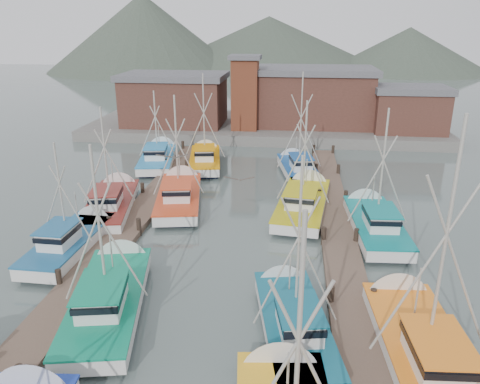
# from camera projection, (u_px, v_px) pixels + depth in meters

# --- Properties ---
(ground) EXTENTS (260.00, 260.00, 0.00)m
(ground) POSITION_uv_depth(u_px,v_px,m) (217.00, 279.00, 25.58)
(ground) COLOR #4C5C58
(ground) RESTS_ON ground
(dock_left) EXTENTS (2.30, 46.00, 1.50)m
(dock_left) POSITION_uv_depth(u_px,v_px,m) (120.00, 238.00, 30.05)
(dock_left) COLOR brown
(dock_left) RESTS_ON ground
(dock_right) EXTENTS (2.30, 46.00, 1.50)m
(dock_right) POSITION_uv_depth(u_px,v_px,m) (341.00, 249.00, 28.52)
(dock_right) COLOR brown
(dock_right) RESTS_ON ground
(quay) EXTENTS (44.00, 16.00, 1.20)m
(quay) POSITION_uv_depth(u_px,v_px,m) (264.00, 127.00, 59.91)
(quay) COLOR slate
(quay) RESTS_ON ground
(shed_left) EXTENTS (12.72, 8.48, 6.20)m
(shed_left) POSITION_uv_depth(u_px,v_px,m) (175.00, 99.00, 57.97)
(shed_left) COLOR #562F26
(shed_left) RESTS_ON quay
(shed_center) EXTENTS (14.84, 9.54, 6.90)m
(shed_center) POSITION_uv_depth(u_px,v_px,m) (313.00, 96.00, 57.85)
(shed_center) COLOR #562F26
(shed_center) RESTS_ON quay
(shed_right) EXTENTS (8.48, 6.36, 5.20)m
(shed_right) POSITION_uv_depth(u_px,v_px,m) (409.00, 109.00, 54.14)
(shed_right) COLOR #562F26
(shed_right) RESTS_ON quay
(lookout_tower) EXTENTS (3.60, 3.60, 8.50)m
(lookout_tower) POSITION_uv_depth(u_px,v_px,m) (245.00, 92.00, 54.70)
(lookout_tower) COLOR #5E2C1B
(lookout_tower) RESTS_ON quay
(distant_hills) EXTENTS (175.00, 140.00, 42.00)m
(distant_hills) POSITION_uv_depth(u_px,v_px,m) (241.00, 69.00, 141.39)
(distant_hills) COLOR #485547
(distant_hills) RESTS_ON ground
(boat_4) EXTENTS (4.85, 10.26, 9.36)m
(boat_4) POSITION_uv_depth(u_px,v_px,m) (111.00, 295.00, 22.90)
(boat_4) COLOR black
(boat_4) RESTS_ON ground
(boat_5) EXTENTS (4.15, 8.94, 9.21)m
(boat_5) POSITION_uv_depth(u_px,v_px,m) (292.00, 319.00, 21.02)
(boat_5) COLOR black
(boat_5) RESTS_ON ground
(boat_6) EXTENTS (3.20, 8.55, 7.66)m
(boat_6) POSITION_uv_depth(u_px,v_px,m) (73.00, 240.00, 28.66)
(boat_6) COLOR black
(boat_6) RESTS_ON ground
(boat_7) EXTENTS (4.58, 10.16, 11.39)m
(boat_7) POSITION_uv_depth(u_px,v_px,m) (420.00, 345.00, 19.34)
(boat_7) COLOR black
(boat_7) RESTS_ON ground
(boat_8) EXTENTS (4.72, 10.28, 9.35)m
(boat_8) POSITION_uv_depth(u_px,v_px,m) (180.00, 195.00, 36.20)
(boat_8) COLOR black
(boat_8) RESTS_ON ground
(boat_9) EXTENTS (4.45, 10.59, 9.25)m
(boat_9) POSITION_uv_depth(u_px,v_px,m) (304.00, 201.00, 34.85)
(boat_9) COLOR black
(boat_9) RESTS_ON ground
(boat_10) EXTENTS (4.69, 9.96, 8.74)m
(boat_10) POSITION_uv_depth(u_px,v_px,m) (112.00, 202.00, 34.68)
(boat_10) COLOR black
(boat_10) RESTS_ON ground
(boat_11) EXTENTS (3.80, 9.47, 9.27)m
(boat_11) POSITION_uv_depth(u_px,v_px,m) (374.00, 222.00, 31.20)
(boat_11) COLOR black
(boat_11) RESTS_ON ground
(boat_12) EXTENTS (4.16, 9.31, 9.69)m
(boat_12) POSITION_uv_depth(u_px,v_px,m) (205.00, 159.00, 45.72)
(boat_12) COLOR black
(boat_12) RESTS_ON ground
(boat_13) EXTENTS (4.20, 9.03, 10.08)m
(boat_13) POSITION_uv_depth(u_px,v_px,m) (297.00, 168.00, 42.75)
(boat_13) COLOR black
(boat_13) RESTS_ON ground
(boat_14) EXTENTS (4.55, 10.07, 8.17)m
(boat_14) POSITION_uv_depth(u_px,v_px,m) (159.00, 157.00, 46.29)
(boat_14) COLOR black
(boat_14) RESTS_ON ground
(gull_near) EXTENTS (1.54, 0.66, 0.24)m
(gull_near) POSITION_uv_depth(u_px,v_px,m) (172.00, 157.00, 21.97)
(gull_near) COLOR slate
(gull_near) RESTS_ON ground
(gull_far) EXTENTS (1.55, 0.63, 0.24)m
(gull_far) POSITION_uv_depth(u_px,v_px,m) (239.00, 179.00, 23.21)
(gull_far) COLOR slate
(gull_far) RESTS_ON ground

